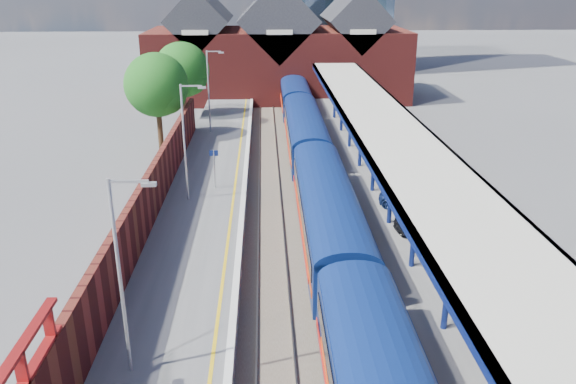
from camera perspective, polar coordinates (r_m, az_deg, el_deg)
The scene contains 22 objects.
ground at distance 42.35m, azimuth 0.07°, elevation 2.15°, with size 240.00×240.00×0.00m, color #5B5B5E.
ballast_bed at distance 33.03m, azimuth 0.84°, elevation -3.38°, with size 6.00×76.00×0.06m, color #473D33.
rails at distance 33.00m, azimuth 0.84°, elevation -3.24°, with size 4.51×76.00×0.14m.
left_platform at distance 33.00m, azimuth -8.74°, elevation -2.77°, with size 5.00×76.00×1.00m, color #565659.
right_platform at distance 33.71m, azimuth 11.09°, elevation -2.41°, with size 6.00×76.00×1.00m, color #565659.
coping_left at distance 32.62m, azimuth -4.68°, elevation -1.88°, with size 0.30×76.00×0.05m, color silver.
coping_right at distance 32.96m, azimuth 6.33°, elevation -1.69°, with size 0.30×76.00×0.05m, color silver.
yellow_line at distance 32.65m, azimuth -5.74°, elevation -1.92°, with size 0.14×76.00×0.01m, color yellow.
train at distance 37.45m, azimuth 2.67°, elevation 3.01°, with size 2.90×65.92×3.45m.
canopy at distance 33.87m, azimuth 10.05°, elevation 6.28°, with size 4.50×52.00×4.48m.
lamp_post_b at distance 18.79m, azimuth -16.41°, elevation -7.36°, with size 1.48×0.18×7.00m.
lamp_post_c at distance 33.51m, azimuth -10.29°, elevation 5.65°, with size 1.48×0.18×7.00m.
lamp_post_d at distance 49.04m, azimuth -7.93°, elevation 10.58°, with size 1.48×0.18×7.00m.
platform_sign at distance 35.91m, azimuth -7.51°, elevation 3.01°, with size 0.55×0.08×2.50m.
brick_wall at distance 26.86m, azimuth -15.88°, elevation -4.52°, with size 0.35×50.00×3.86m.
station_building at distance 68.57m, azimuth -1.00°, elevation 14.07°, with size 30.00×12.12×13.78m.
tree_near at distance 47.48m, azimuth -13.05°, elevation 10.36°, with size 5.20×5.20×8.10m.
tree_far at distance 55.11m, azimuth -10.57°, elevation 11.94°, with size 5.20×5.20×8.10m.
parked_car_red at distance 22.67m, azimuth 25.21°, elevation -12.96°, with size 1.74×4.32×1.47m, color #A60D17.
parked_car_silver at distance 22.16m, azimuth 26.55°, elevation -14.14°, with size 1.49×4.26×1.40m, color #A1A1A6.
parked_car_dark at distance 30.60m, azimuth 14.58°, elevation -2.94°, with size 1.69×4.15×1.20m, color black.
parked_car_blue at distance 33.54m, azimuth 12.59°, elevation -0.73°, with size 1.78×3.87×1.08m, color navy.
Camera 1 is at (-1.79, -10.05, 13.62)m, focal length 35.00 mm.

